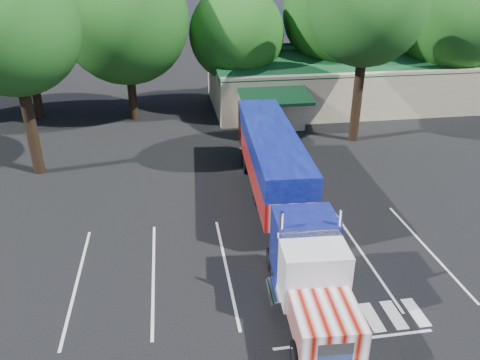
{
  "coord_description": "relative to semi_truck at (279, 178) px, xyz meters",
  "views": [
    {
      "loc": [
        -2.04,
        -22.92,
        12.46
      ],
      "look_at": [
        1.35,
        -1.29,
        2.0
      ],
      "focal_mm": 35.0,
      "sensor_mm": 36.0,
      "label": 1
    }
  ],
  "objects": [
    {
      "name": "ground",
      "position": [
        -3.23,
        2.07,
        -2.34
      ],
      "size": [
        120.0,
        120.0,
        0.0
      ],
      "primitive_type": "plane",
      "color": "black",
      "rests_on": "ground"
    },
    {
      "name": "event_hall",
      "position": [
        10.51,
        19.87,
        -0.13
      ],
      "size": [
        24.2,
        14.12,
        5.55
      ],
      "color": "beige",
      "rests_on": "ground"
    },
    {
      "name": "tree_row_b",
      "position": [
        -16.23,
        19.87,
        4.79
      ],
      "size": [
        8.4,
        8.4,
        11.35
      ],
      "color": "black",
      "rests_on": "ground"
    },
    {
      "name": "tree_row_c",
      "position": [
        -8.23,
        18.27,
        5.69
      ],
      "size": [
        10.0,
        10.0,
        13.05
      ],
      "color": "black",
      "rests_on": "ground"
    },
    {
      "name": "tree_row_d",
      "position": [
        0.77,
        19.57,
        4.24
      ],
      "size": [
        8.0,
        8.0,
        10.6
      ],
      "color": "black",
      "rests_on": "ground"
    },
    {
      "name": "tree_row_e",
      "position": [
        9.77,
        20.07,
        5.74
      ],
      "size": [
        9.6,
        9.6,
        12.9
      ],
      "color": "black",
      "rests_on": "ground"
    },
    {
      "name": "tree_row_f",
      "position": [
        19.77,
        18.87,
        5.45
      ],
      "size": [
        10.4,
        10.4,
        13.0
      ],
      "color": "black",
      "rests_on": "ground"
    },
    {
      "name": "tree_near_left",
      "position": [
        -13.73,
        8.07,
        6.47
      ],
      "size": [
        7.6,
        7.6,
        12.65
      ],
      "color": "black",
      "rests_on": "ground"
    },
    {
      "name": "tree_near_right",
      "position": [
        8.27,
        10.57,
        7.12
      ],
      "size": [
        8.0,
        8.0,
        13.5
      ],
      "color": "black",
      "rests_on": "ground"
    },
    {
      "name": "semi_truck",
      "position": [
        0.0,
        0.0,
        0.0
      ],
      "size": [
        3.84,
        19.89,
        4.14
      ],
      "rotation": [
        0.0,
        0.0,
        -0.06
      ],
      "color": "black",
      "rests_on": "ground"
    },
    {
      "name": "woman",
      "position": [
        -0.85,
        1.43,
        -1.43
      ],
      "size": [
        0.5,
        0.71,
        1.83
      ],
      "primitive_type": "imported",
      "rotation": [
        0.0,
        0.0,
        1.67
      ],
      "color": "black",
      "rests_on": "ground"
    },
    {
      "name": "bicycle",
      "position": [
        2.27,
        3.07,
        -1.92
      ],
      "size": [
        1.15,
        1.72,
        0.85
      ],
      "primitive_type": "imported",
      "rotation": [
        0.0,
        0.0,
        0.4
      ],
      "color": "black",
      "rests_on": "ground"
    },
    {
      "name": "silver_sedan",
      "position": [
        3.43,
        16.07,
        -1.63
      ],
      "size": [
        4.46,
        2.0,
        1.42
      ],
      "primitive_type": "imported",
      "rotation": [
        0.0,
        0.0,
        1.45
      ],
      "color": "#979A9E",
      "rests_on": "ground"
    }
  ]
}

